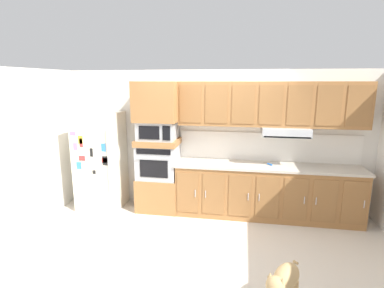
# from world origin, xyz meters

# --- Properties ---
(ground_plane) EXTENTS (9.60, 9.60, 0.00)m
(ground_plane) POSITION_xyz_m (0.00, 0.00, 0.00)
(ground_plane) COLOR beige
(back_kitchen_wall) EXTENTS (6.20, 0.12, 2.50)m
(back_kitchen_wall) POSITION_xyz_m (0.00, 1.11, 1.25)
(back_kitchen_wall) COLOR silver
(back_kitchen_wall) RESTS_ON ground
(side_panel_left) EXTENTS (0.12, 7.10, 2.50)m
(side_panel_left) POSITION_xyz_m (-2.80, 0.00, 1.25)
(side_panel_left) COLOR silver
(side_panel_left) RESTS_ON ground
(refrigerator) EXTENTS (0.76, 0.73, 1.76)m
(refrigerator) POSITION_xyz_m (-2.03, 0.68, 0.88)
(refrigerator) COLOR silver
(refrigerator) RESTS_ON ground
(oven_base_cabinet) EXTENTS (0.74, 0.62, 0.60)m
(oven_base_cabinet) POSITION_xyz_m (-0.95, 0.75, 0.30)
(oven_base_cabinet) COLOR #996638
(oven_base_cabinet) RESTS_ON ground
(built_in_oven) EXTENTS (0.70, 0.62, 0.60)m
(built_in_oven) POSITION_xyz_m (-0.95, 0.75, 0.90)
(built_in_oven) COLOR #A8AAAF
(built_in_oven) RESTS_ON oven_base_cabinet
(appliance_mid_shelf) EXTENTS (0.74, 0.62, 0.10)m
(appliance_mid_shelf) POSITION_xyz_m (-0.95, 0.75, 1.25)
(appliance_mid_shelf) COLOR #996638
(appliance_mid_shelf) RESTS_ON built_in_oven
(microwave) EXTENTS (0.64, 0.54, 0.32)m
(microwave) POSITION_xyz_m (-0.95, 0.75, 1.46)
(microwave) COLOR #A8AAAF
(microwave) RESTS_ON appliance_mid_shelf
(appliance_upper_cabinet) EXTENTS (0.74, 0.62, 0.68)m
(appliance_upper_cabinet) POSITION_xyz_m (-0.95, 0.75, 1.96)
(appliance_upper_cabinet) COLOR #996638
(appliance_upper_cabinet) RESTS_ON microwave
(lower_cabinet_run) EXTENTS (3.06, 0.63, 0.88)m
(lower_cabinet_run) POSITION_xyz_m (0.95, 0.75, 0.44)
(lower_cabinet_run) COLOR #996638
(lower_cabinet_run) RESTS_ON ground
(countertop_slab) EXTENTS (3.10, 0.64, 0.04)m
(countertop_slab) POSITION_xyz_m (0.95, 0.75, 0.90)
(countertop_slab) COLOR #BCB2A3
(countertop_slab) RESTS_ON lower_cabinet_run
(backsplash_panel) EXTENTS (3.10, 0.02, 0.50)m
(backsplash_panel) POSITION_xyz_m (0.95, 1.04, 1.17)
(backsplash_panel) COLOR white
(backsplash_panel) RESTS_ON countertop_slab
(upper_cabinet_with_hood) EXTENTS (3.06, 0.48, 0.88)m
(upper_cabinet_with_hood) POSITION_xyz_m (0.97, 0.87, 1.90)
(upper_cabinet_with_hood) COLOR #996638
(upper_cabinet_with_hood) RESTS_ON backsplash_panel
(screwdriver) EXTENTS (0.17, 0.17, 0.03)m
(screwdriver) POSITION_xyz_m (0.99, 0.76, 0.93)
(screwdriver) COLOR blue
(screwdriver) RESTS_ON countertop_slab
(dog) EXTENTS (0.43, 0.67, 0.54)m
(dog) POSITION_xyz_m (0.98, -1.49, 0.36)
(dog) COLOR tan
(dog) RESTS_ON ground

